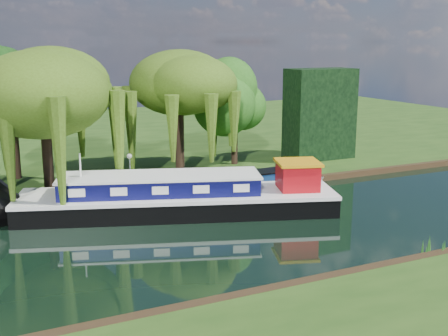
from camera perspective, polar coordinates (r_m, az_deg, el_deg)
ground at (r=31.23m, az=-5.00°, el=-7.46°), size 120.00×120.00×0.00m
far_bank at (r=63.26m, az=-15.74°, el=2.66°), size 120.00×52.00×0.45m
dutch_barge at (r=35.86m, az=-4.42°, el=-3.01°), size 20.43×10.65×4.23m
narrowboat at (r=39.61m, az=1.45°, el=-2.05°), size 12.57×2.10×1.83m
white_cruiser at (r=43.46m, az=8.66°, el=-1.75°), size 2.69×2.38×1.31m
willow_left at (r=38.93m, az=-17.90°, el=7.12°), size 7.94×7.94×9.51m
willow_right at (r=44.18m, az=-4.60°, el=7.65°), size 7.23×7.23×8.81m
tree_far_mid at (r=45.18m, az=-20.86°, el=6.96°), size 5.69×5.69×9.31m
tree_far_right at (r=47.58m, az=1.09°, el=6.75°), size 4.75×4.75×7.77m
conifer_hedge at (r=51.06m, az=9.69°, el=5.45°), size 6.00×3.00×8.00m
lamppost at (r=40.36m, az=-9.57°, el=0.63°), size 0.36×0.36×2.56m
mooring_posts at (r=38.47m, az=-10.07°, el=-2.24°), size 19.16×0.16×1.00m
reeds_near at (r=28.06m, az=14.08°, el=-8.99°), size 33.70×1.50×1.10m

